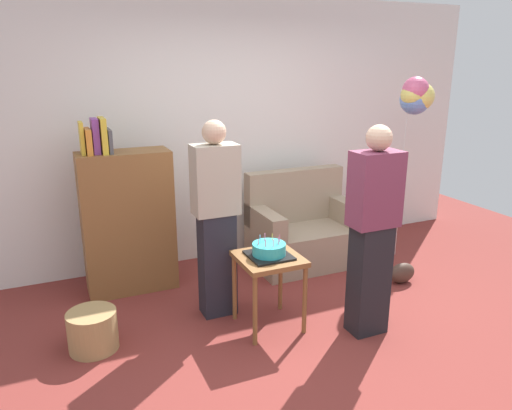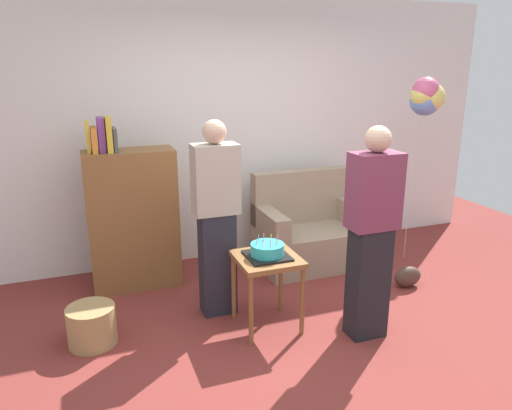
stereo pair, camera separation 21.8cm
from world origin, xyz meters
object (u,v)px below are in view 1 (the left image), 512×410
Objects in this scene: person_blowing_candles at (216,219)px; balloon_bunch at (416,96)px; birthday_cake at (269,250)px; handbag at (402,273)px; bookshelf at (127,220)px; side_table at (269,267)px; person_holding_cake at (372,232)px; wicker_basket at (93,330)px; couch at (303,231)px.

person_blowing_candles is 2.47m from balloon_bunch.
birthday_cake is 0.20× the size of person_blowing_candles.
person_blowing_candles is 5.82× the size of handbag.
bookshelf is 5.71× the size of handbag.
balloon_bunch is at bearing 49.79° from handbag.
birthday_cake is (0.00, -0.00, 0.14)m from side_table.
person_holding_cake reaches higher than side_table.
side_table is at bearing -159.33° from balloon_bunch.
person_holding_cake is 4.53× the size of wicker_basket.
handbag is at bearing -0.48° from wicker_basket.
wicker_basket is (-2.00, 0.60, -0.68)m from person_holding_cake.
couch is at bearing 49.60° from side_table.
person_blowing_candles reaches higher than bookshelf.
side_table is at bearing -51.98° from bookshelf.
birthday_cake is at bearing -9.50° from wicker_basket.
birthday_cake is 1.44m from wicker_basket.
birthday_cake is 0.17× the size of balloon_bunch.
balloon_bunch is at bearing 20.67° from birthday_cake.
handbag is at bearing -123.53° from person_holding_cake.
person_blowing_candles is at bearing -170.71° from balloon_bunch.
person_blowing_candles reaches higher than side_table.
person_holding_cake is 1.25m from handbag.
handbag is at bearing -130.21° from balloon_bunch.
wicker_basket is (-0.44, -0.91, -0.52)m from bookshelf.
birthday_cake is (0.89, -1.14, -0.02)m from bookshelf.
couch is at bearing 126.12° from handbag.
birthday_cake reaches higher than side_table.
person_holding_cake is at bearing -139.15° from balloon_bunch.
person_holding_cake reaches higher than wicker_basket.
balloon_bunch is at bearing 20.67° from side_table.
person_holding_cake is at bearing -145.43° from handbag.
couch reaches higher than side_table.
person_holding_cake is 5.82× the size of handbag.
wicker_basket is 2.84m from handbag.
person_blowing_candles is 1.00× the size of person_holding_cake.
bookshelf is 5.00× the size of birthday_cake.
wicker_basket is at bearing 170.50° from side_table.
person_blowing_candles is 1.96m from handbag.
birthday_cake is 0.79m from person_holding_cake.
bookshelf is at bearing 158.67° from handbag.
side_table is 1.67× the size of wicker_basket.
balloon_bunch reaches higher than couch.
side_table is at bearing -9.50° from wicker_basket.
wicker_basket is at bearing 170.50° from birthday_cake.
bookshelf is 2.18m from person_holding_cake.
bookshelf is at bearing 64.24° from wicker_basket.
person_holding_cake reaches higher than handbag.
birthday_cake is at bearing -159.33° from balloon_bunch.
person_blowing_candles is 1.23m from person_holding_cake.
wicker_basket is (-2.22, -0.83, -0.19)m from couch.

